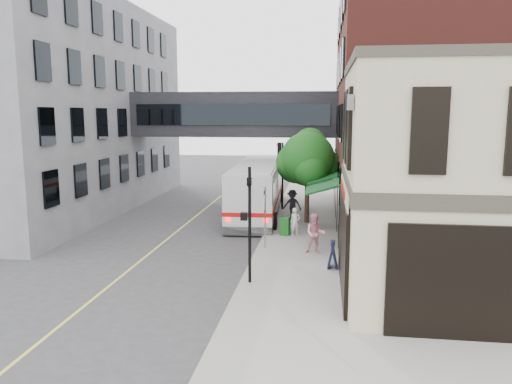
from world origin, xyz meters
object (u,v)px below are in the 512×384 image
(pedestrian_a, at_px, (295,222))
(newspaper_box, at_px, (285,226))
(pedestrian_c, at_px, (292,205))
(sandwich_board, at_px, (333,254))
(bus, at_px, (258,186))
(pedestrian_b, at_px, (315,233))

(pedestrian_a, bearing_deg, newspaper_box, 152.09)
(pedestrian_c, bearing_deg, sandwich_board, -59.21)
(pedestrian_a, bearing_deg, bus, 91.41)
(bus, height_order, pedestrian_b, bus)
(pedestrian_a, bearing_deg, sandwich_board, -94.34)
(bus, distance_m, newspaper_box, 6.46)
(bus, bearing_deg, newspaper_box, -69.03)
(newspaper_box, height_order, sandwich_board, sandwich_board)
(bus, distance_m, pedestrian_a, 6.66)
(pedestrian_c, xyz_separation_m, newspaper_box, (-0.12, -3.99, -0.44))
(pedestrian_b, bearing_deg, bus, 113.27)
(sandwich_board, bearing_deg, pedestrian_b, 112.04)
(pedestrian_a, bearing_deg, pedestrian_b, -94.85)
(pedestrian_b, height_order, newspaper_box, pedestrian_b)
(pedestrian_b, xyz_separation_m, sandwich_board, (0.78, -2.11, -0.37))
(pedestrian_c, relative_size, sandwich_board, 1.61)
(newspaper_box, bearing_deg, sandwich_board, -54.40)
(bus, relative_size, pedestrian_b, 6.64)
(pedestrian_b, relative_size, sandwich_board, 1.65)
(bus, height_order, pedestrian_a, bus)
(pedestrian_a, height_order, pedestrian_c, pedestrian_c)
(pedestrian_a, xyz_separation_m, pedestrian_c, (-0.42, 4.02, 0.17))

